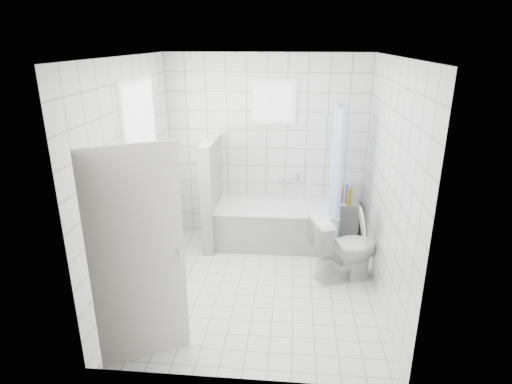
# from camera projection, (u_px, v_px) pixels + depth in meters

# --- Properties ---
(ground) EXTENTS (3.00, 3.00, 0.00)m
(ground) POSITION_uv_depth(u_px,v_px,m) (257.00, 285.00, 5.09)
(ground) COLOR white
(ground) RESTS_ON ground
(ceiling) EXTENTS (3.00, 3.00, 0.00)m
(ceiling) POSITION_uv_depth(u_px,v_px,m) (257.00, 56.00, 4.21)
(ceiling) COLOR white
(ceiling) RESTS_ON ground
(wall_back) EXTENTS (2.80, 0.02, 2.60)m
(wall_back) POSITION_uv_depth(u_px,v_px,m) (266.00, 148.00, 6.06)
(wall_back) COLOR white
(wall_back) RESTS_ON ground
(wall_front) EXTENTS (2.80, 0.02, 2.60)m
(wall_front) POSITION_uv_depth(u_px,v_px,m) (239.00, 243.00, 3.25)
(wall_front) COLOR white
(wall_front) RESTS_ON ground
(wall_left) EXTENTS (0.02, 3.00, 2.60)m
(wall_left) POSITION_uv_depth(u_px,v_px,m) (132.00, 178.00, 4.77)
(wall_left) COLOR white
(wall_left) RESTS_ON ground
(wall_right) EXTENTS (0.02, 3.00, 2.60)m
(wall_right) POSITION_uv_depth(u_px,v_px,m) (388.00, 185.00, 4.53)
(wall_right) COLOR white
(wall_right) RESTS_ON ground
(window_left) EXTENTS (0.01, 0.90, 1.40)m
(window_left) POSITION_uv_depth(u_px,v_px,m) (143.00, 145.00, 4.95)
(window_left) COLOR white
(window_left) RESTS_ON wall_left
(window_back) EXTENTS (0.50, 0.01, 0.50)m
(window_back) POSITION_uv_depth(u_px,v_px,m) (274.00, 102.00, 5.79)
(window_back) COLOR white
(window_back) RESTS_ON wall_back
(window_sill) EXTENTS (0.18, 1.02, 0.08)m
(window_sill) POSITION_uv_depth(u_px,v_px,m) (152.00, 205.00, 5.20)
(window_sill) COLOR white
(window_sill) RESTS_ON wall_left
(door) EXTENTS (0.72, 0.43, 2.00)m
(door) POSITION_uv_depth(u_px,v_px,m) (138.00, 259.00, 3.63)
(door) COLOR silver
(door) RESTS_ON ground
(bathtub) EXTENTS (1.67, 0.77, 0.58)m
(bathtub) POSITION_uv_depth(u_px,v_px,m) (276.00, 224.00, 6.03)
(bathtub) COLOR white
(bathtub) RESTS_ON ground
(partition_wall) EXTENTS (0.15, 0.85, 1.50)m
(partition_wall) POSITION_uv_depth(u_px,v_px,m) (212.00, 193.00, 5.91)
(partition_wall) COLOR white
(partition_wall) RESTS_ON ground
(tiled_ledge) EXTENTS (0.40, 0.24, 0.55)m
(tiled_ledge) POSITION_uv_depth(u_px,v_px,m) (343.00, 221.00, 6.20)
(tiled_ledge) COLOR white
(tiled_ledge) RESTS_ON ground
(toilet) EXTENTS (0.90, 0.68, 0.82)m
(toilet) POSITION_uv_depth(u_px,v_px,m) (345.00, 248.00, 5.10)
(toilet) COLOR white
(toilet) RESTS_ON ground
(curtain_rod) EXTENTS (0.02, 0.80, 0.02)m
(curtain_rod) POSITION_uv_depth(u_px,v_px,m) (340.00, 103.00, 5.37)
(curtain_rod) COLOR silver
(curtain_rod) RESTS_ON wall_back
(shower_curtain) EXTENTS (0.14, 0.48, 1.78)m
(shower_curtain) POSITION_uv_depth(u_px,v_px,m) (336.00, 175.00, 5.55)
(shower_curtain) COLOR #559AF9
(shower_curtain) RESTS_ON curtain_rod
(tub_faucet) EXTENTS (0.18, 0.06, 0.06)m
(tub_faucet) POSITION_uv_depth(u_px,v_px,m) (285.00, 180.00, 6.15)
(tub_faucet) COLOR silver
(tub_faucet) RESTS_ON wall_back
(sill_bottles) EXTENTS (0.18, 0.79, 0.32)m
(sill_bottles) POSITION_uv_depth(u_px,v_px,m) (148.00, 196.00, 5.02)
(sill_bottles) COLOR #DC558F
(sill_bottles) RESTS_ON window_sill
(ledge_bottles) EXTENTS (0.17, 0.17, 0.27)m
(ledge_bottles) POSITION_uv_depth(u_px,v_px,m) (346.00, 195.00, 6.03)
(ledge_bottles) COLOR gold
(ledge_bottles) RESTS_ON tiled_ledge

